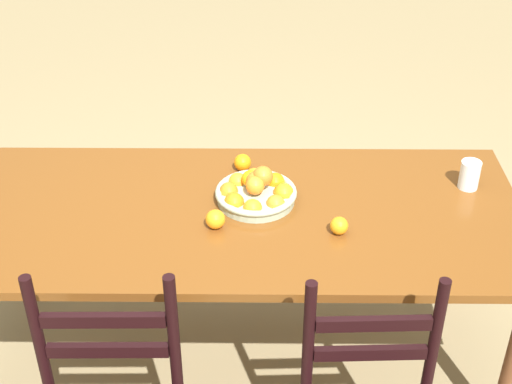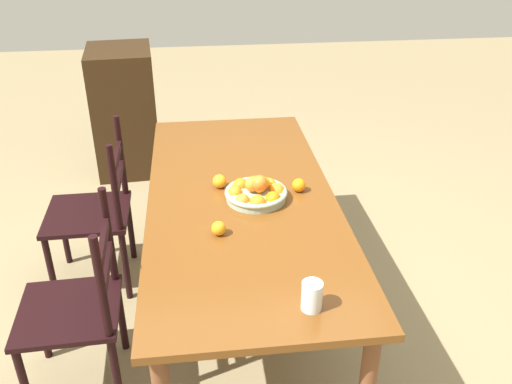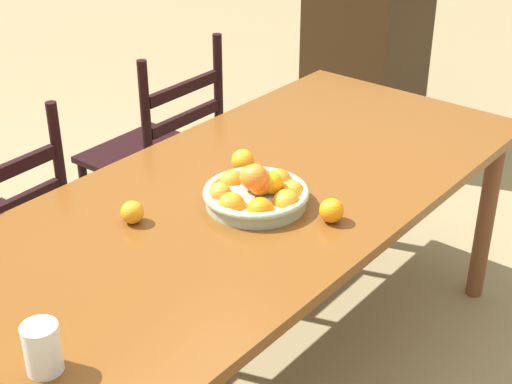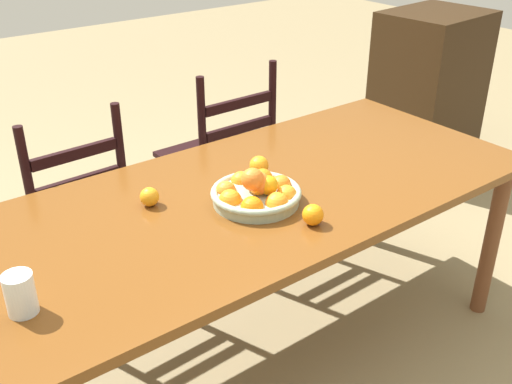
% 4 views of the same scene
% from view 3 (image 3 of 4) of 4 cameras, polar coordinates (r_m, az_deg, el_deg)
% --- Properties ---
extents(ground_plane, '(12.00, 12.00, 0.00)m').
position_cam_3_polar(ground_plane, '(2.65, -0.52, -14.01)').
color(ground_plane, '#867552').
extents(dining_table, '(2.06, 0.91, 0.73)m').
position_cam_3_polar(dining_table, '(2.27, -0.59, -1.61)').
color(dining_table, brown).
rests_on(dining_table, ground).
extents(chair_near_window, '(0.46, 0.46, 0.95)m').
position_cam_3_polar(chair_near_window, '(3.09, -7.36, 2.53)').
color(chair_near_window, black).
rests_on(chair_near_window, ground).
extents(cabinet, '(0.64, 0.54, 1.00)m').
position_cam_3_polar(cabinet, '(4.19, 8.36, 10.08)').
color(cabinet, black).
rests_on(cabinet, ground).
extents(fruit_bowl, '(0.30, 0.30, 0.14)m').
position_cam_3_polar(fruit_bowl, '(2.14, 0.07, -0.04)').
color(fruit_bowl, '#9AAC92').
rests_on(fruit_bowl, dining_table).
extents(orange_loose_0, '(0.06, 0.06, 0.06)m').
position_cam_3_polar(orange_loose_0, '(2.08, -9.32, -1.52)').
color(orange_loose_0, orange).
rests_on(orange_loose_0, dining_table).
extents(orange_loose_1, '(0.07, 0.07, 0.07)m').
position_cam_3_polar(orange_loose_1, '(2.34, -1.01, 2.40)').
color(orange_loose_1, orange).
rests_on(orange_loose_1, dining_table).
extents(orange_loose_2, '(0.07, 0.07, 0.07)m').
position_cam_3_polar(orange_loose_2, '(2.07, 5.72, -1.40)').
color(orange_loose_2, orange).
rests_on(orange_loose_2, dining_table).
extents(drinking_glass, '(0.08, 0.08, 0.11)m').
position_cam_3_polar(drinking_glass, '(1.61, -15.82, -11.27)').
color(drinking_glass, silver).
rests_on(drinking_glass, dining_table).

